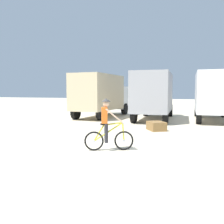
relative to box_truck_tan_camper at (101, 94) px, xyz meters
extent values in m
plane|color=beige|center=(3.33, -11.19, -1.87)|extent=(120.00, 120.00, 0.00)
cube|color=#CCB78E|center=(-0.03, -0.57, 0.13)|extent=(2.65, 5.31, 2.70)
cube|color=silver|center=(0.14, 2.82, -0.37)|extent=(2.27, 1.61, 2.00)
cube|color=black|center=(0.17, 3.52, -0.02)|extent=(2.03, 0.18, 0.80)
cylinder|color=black|center=(-0.89, 2.77, -1.37)|extent=(0.37, 1.01, 1.00)
cylinder|color=black|center=(1.15, 2.67, -1.37)|extent=(0.37, 1.01, 1.00)
cylinder|color=black|center=(-1.13, -2.21, -1.37)|extent=(0.37, 1.01, 1.00)
cylinder|color=black|center=(0.91, -2.31, -1.37)|extent=(0.37, 1.01, 1.00)
cube|color=#9E9EA3|center=(4.37, -1.02, 0.13)|extent=(2.69, 5.33, 2.70)
cube|color=silver|center=(4.18, 2.37, -0.37)|extent=(2.28, 1.62, 2.00)
cube|color=black|center=(4.14, 3.07, -0.02)|extent=(2.03, 0.19, 0.80)
cylinder|color=black|center=(3.16, 2.21, -1.37)|extent=(0.38, 1.02, 1.00)
cylinder|color=black|center=(5.20, 2.33, -1.37)|extent=(0.38, 1.02, 1.00)
cylinder|color=black|center=(3.44, -2.77, -1.37)|extent=(0.38, 1.02, 1.00)
cylinder|color=black|center=(5.48, -2.65, -1.37)|extent=(0.38, 1.02, 1.00)
cube|color=white|center=(8.41, -0.18, 0.13)|extent=(2.63, 5.30, 2.70)
cube|color=silver|center=(8.26, 3.22, -0.37)|extent=(2.26, 1.60, 2.00)
cube|color=black|center=(8.22, 3.92, -0.02)|extent=(2.03, 0.17, 0.80)
cylinder|color=black|center=(7.24, 3.07, -1.37)|extent=(0.36, 1.01, 1.00)
cylinder|color=black|center=(9.28, 3.16, -1.37)|extent=(0.36, 1.01, 1.00)
cylinder|color=black|center=(7.46, -1.91, -1.37)|extent=(0.36, 1.01, 1.00)
torus|color=black|center=(5.06, -10.25, -1.53)|extent=(0.65, 0.33, 0.68)
cylinder|color=silver|center=(5.06, -10.25, -1.53)|extent=(0.11, 0.11, 0.08)
torus|color=black|center=(4.10, -10.68, -1.53)|extent=(0.65, 0.33, 0.68)
cylinder|color=silver|center=(4.10, -10.68, -1.53)|extent=(0.11, 0.11, 0.08)
cylinder|color=gold|center=(4.56, -10.47, -1.21)|extent=(0.96, 0.46, 0.68)
cylinder|color=gold|center=(4.72, -10.40, -0.93)|extent=(0.62, 0.31, 0.13)
cylinder|color=gold|center=(4.26, -10.60, -1.25)|extent=(0.37, 0.20, 0.59)
cylinder|color=gold|center=(5.04, -10.26, -1.21)|extent=(0.11, 0.09, 0.64)
cylinder|color=silver|center=(5.02, -10.27, -0.89)|extent=(0.24, 0.49, 0.04)
cube|color=black|center=(4.42, -10.53, -0.94)|extent=(0.27, 0.21, 0.06)
cube|color=orange|center=(4.44, -10.53, -0.63)|extent=(0.31, 0.37, 0.56)
sphere|color=beige|center=(4.49, -10.50, -0.23)|extent=(0.22, 0.22, 0.22)
cone|color=#333333|center=(4.49, -10.50, -0.10)|extent=(0.32, 0.32, 0.10)
cylinder|color=#26262B|center=(4.44, -10.38, -1.24)|extent=(0.12, 0.12, 0.66)
cylinder|color=#26262B|center=(4.54, -10.62, -1.24)|extent=(0.12, 0.12, 0.66)
cylinder|color=beige|center=(4.67, -10.22, -0.65)|extent=(0.58, 0.34, 0.53)
cylinder|color=beige|center=(4.82, -10.55, -0.65)|extent=(0.61, 0.26, 0.53)
cube|color=olive|center=(5.38, -5.42, -1.64)|extent=(1.20, 1.27, 0.47)
camera|label=1|loc=(7.59, -18.51, 0.20)|focal=39.89mm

